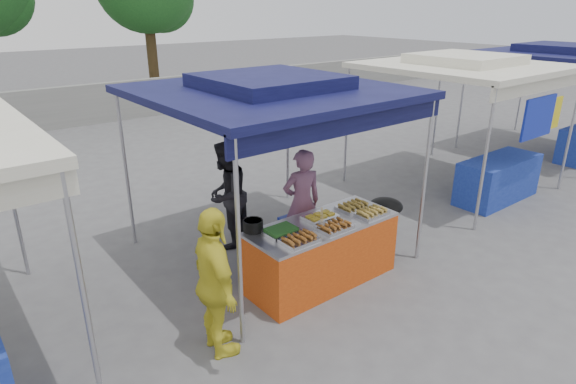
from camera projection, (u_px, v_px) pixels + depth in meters
ground_plane at (316, 277)px, 6.45m from camera, size 80.00×80.00×0.00m
back_wall at (70, 107)px, 14.26m from camera, size 40.00×0.25×1.20m
main_canopy at (270, 90)px, 6.30m from camera, size 3.20×3.20×2.57m
neighbor_stall_right at (479, 110)px, 8.90m from camera, size 3.20×3.20×2.57m
neighbor_stall_far at (574, 88)px, 11.22m from camera, size 3.20×3.20×2.57m
vendor_table at (322, 252)px, 6.23m from camera, size 2.00×0.80×0.85m
food_tray_fl at (299, 240)px, 5.55m from camera, size 0.42×0.30×0.07m
food_tray_fm at (334, 227)px, 5.87m from camera, size 0.42×0.30×0.07m
food_tray_fr at (371, 213)px, 6.26m from camera, size 0.42×0.30×0.07m
food_tray_bl at (281, 231)px, 5.76m from camera, size 0.42×0.30×0.07m
food_tray_bm at (320, 217)px, 6.15m from camera, size 0.42×0.30×0.07m
food_tray_br at (353, 207)px, 6.46m from camera, size 0.42×0.30×0.07m
cooking_pot at (253, 225)px, 5.82m from camera, size 0.24×0.24×0.14m
skewer_cup at (321, 226)px, 5.85m from camera, size 0.09×0.09×0.11m
wok_burner at (385, 220)px, 7.01m from camera, size 0.49×0.49×0.82m
crate_left at (258, 262)px, 6.57m from camera, size 0.45×0.32×0.27m
crate_right at (298, 245)px, 7.02m from camera, size 0.50×0.35×0.30m
crate_stacked at (298, 226)px, 6.91m from camera, size 0.49×0.34×0.29m
vendor_woman at (302, 203)px, 6.81m from camera, size 0.66×0.52×1.59m
helper_man at (226, 195)px, 7.06m from camera, size 1.00×0.95×1.63m
customer_person at (216, 284)px, 4.80m from camera, size 0.56×1.01×1.63m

